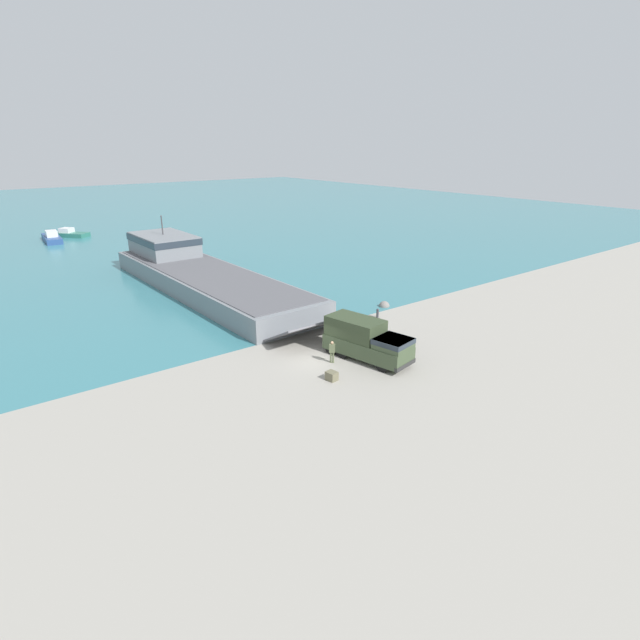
{
  "coord_description": "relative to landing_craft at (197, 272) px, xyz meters",
  "views": [
    {
      "loc": [
        -21.07,
        -28.14,
        15.81
      ],
      "look_at": [
        2.71,
        2.77,
        1.93
      ],
      "focal_mm": 28.0,
      "sensor_mm": 36.0,
      "label": 1
    }
  ],
  "objects": [
    {
      "name": "ground_plane",
      "position": [
        -1.99,
        -25.3,
        -1.69
      ],
      "size": [
        240.0,
        240.0,
        0.0
      ],
      "primitive_type": "plane",
      "color": "#9E998E"
    },
    {
      "name": "water_surface",
      "position": [
        -1.99,
        70.05,
        -1.69
      ],
      "size": [
        240.0,
        180.0,
        0.01
      ],
      "primitive_type": "cube",
      "color": "teal",
      "rests_on": "ground_plane"
    },
    {
      "name": "landing_craft",
      "position": [
        0.0,
        0.0,
        0.0
      ],
      "size": [
        9.1,
        38.49,
        7.16
      ],
      "rotation": [
        0.0,
        0.0,
        0.02
      ],
      "color": "gray",
      "rests_on": "ground_plane"
    },
    {
      "name": "military_truck",
      "position": [
        1.37,
        -27.5,
        -0.13
      ],
      "size": [
        3.82,
        7.4,
        3.09
      ],
      "rotation": [
        0.0,
        0.0,
        -1.37
      ],
      "color": "#3D4C33",
      "rests_on": "ground_plane"
    },
    {
      "name": "soldier_on_ramp",
      "position": [
        -1.17,
        -26.49,
        -0.68
      ],
      "size": [
        0.49,
        0.47,
        1.76
      ],
      "rotation": [
        0.0,
        0.0,
        3.97
      ],
      "color": "#566042",
      "rests_on": "ground_plane"
    },
    {
      "name": "moored_boat_a",
      "position": [
        -7.72,
        41.22,
        -1.06
      ],
      "size": [
        3.02,
        8.42,
        1.9
      ],
      "rotation": [
        0.0,
        0.0,
        6.21
      ],
      "color": "navy",
      "rests_on": "ground_plane"
    },
    {
      "name": "moored_boat_b",
      "position": [
        -4.36,
        44.43,
        -1.18
      ],
      "size": [
        6.22,
        6.78,
        1.53
      ],
      "rotation": [
        0.0,
        0.0,
        3.83
      ],
      "color": "#2D7060",
      "rests_on": "ground_plane"
    },
    {
      "name": "mooring_bollard",
      "position": [
        8.84,
        -21.02,
        -1.21
      ],
      "size": [
        0.27,
        0.27,
        0.9
      ],
      "color": "#333338",
      "rests_on": "ground_plane"
    },
    {
      "name": "cargo_crate",
      "position": [
        -3.04,
        -28.77,
        -1.38
      ],
      "size": [
        0.73,
        0.84,
        0.64
      ],
      "primitive_type": "cube",
      "rotation": [
        0.0,
        0.0,
        0.13
      ],
      "color": "#6B664C",
      "rests_on": "ground_plane"
    },
    {
      "name": "shoreline_rock_a",
      "position": [
        7.17,
        -20.36,
        -1.69
      ],
      "size": [
        0.79,
        0.79,
        0.79
      ],
      "primitive_type": "sphere",
      "color": "#66605B",
      "rests_on": "ground_plane"
    },
    {
      "name": "shoreline_rock_b",
      "position": [
        6.67,
        -19.71,
        -1.69
      ],
      "size": [
        0.91,
        0.91,
        0.91
      ],
      "primitive_type": "sphere",
      "color": "#66605B",
      "rests_on": "ground_plane"
    },
    {
      "name": "shoreline_rock_c",
      "position": [
        11.79,
        -18.94,
        -1.69
      ],
      "size": [
        1.1,
        1.1,
        1.1
      ],
      "primitive_type": "sphere",
      "color": "gray",
      "rests_on": "ground_plane"
    }
  ]
}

